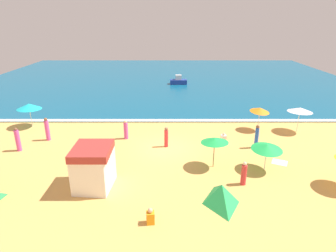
# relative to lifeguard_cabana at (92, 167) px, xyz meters

# --- Properties ---
(ground_plane) EXTENTS (60.00, 60.00, 0.00)m
(ground_plane) POSITION_rel_lifeguard_cabana_xyz_m (4.19, 5.48, -1.33)
(ground_plane) COLOR #E0A856
(ocean_water) EXTENTS (60.00, 44.00, 0.10)m
(ocean_water) POSITION_rel_lifeguard_cabana_xyz_m (4.19, 33.48, -1.28)
(ocean_water) COLOR #0F567A
(ocean_water) RESTS_ON ground_plane
(wave_breaker_foam) EXTENTS (57.00, 0.70, 0.01)m
(wave_breaker_foam) POSITION_rel_lifeguard_cabana_xyz_m (4.19, 11.78, -1.22)
(wave_breaker_foam) COLOR white
(wave_breaker_foam) RESTS_ON ocean_water
(lifeguard_cabana) EXTENTS (2.23, 2.57, 2.60)m
(lifeguard_cabana) POSITION_rel_lifeguard_cabana_xyz_m (0.00, 0.00, 0.00)
(lifeguard_cabana) COLOR white
(lifeguard_cabana) RESTS_ON ground_plane
(beach_umbrella_0) EXTENTS (2.40, 2.40, 2.22)m
(beach_umbrella_0) POSITION_rel_lifeguard_cabana_xyz_m (12.58, 9.42, 0.60)
(beach_umbrella_0) COLOR silver
(beach_umbrella_0) RESTS_ON ground_plane
(beach_umbrella_3) EXTENTS (2.83, 2.84, 2.27)m
(beach_umbrella_3) POSITION_rel_lifeguard_cabana_xyz_m (15.99, 9.05, 0.71)
(beach_umbrella_3) COLOR silver
(beach_umbrella_3) RESTS_ON ground_plane
(beach_umbrella_4) EXTENTS (2.98, 2.97, 2.27)m
(beach_umbrella_4) POSITION_rel_lifeguard_cabana_xyz_m (-8.37, 10.28, 0.66)
(beach_umbrella_4) COLOR silver
(beach_umbrella_4) RESTS_ON ground_plane
(beach_umbrella_5) EXTENTS (2.63, 2.63, 2.17)m
(beach_umbrella_5) POSITION_rel_lifeguard_cabana_xyz_m (7.50, 2.49, 0.63)
(beach_umbrella_5) COLOR #4C3823
(beach_umbrella_5) RESTS_ON ground_plane
(beach_umbrella_6) EXTENTS (2.22, 2.24, 1.94)m
(beach_umbrella_6) POSITION_rel_lifeguard_cabana_xyz_m (10.88, 2.06, 0.34)
(beach_umbrella_6) COLOR silver
(beach_umbrella_6) RESTS_ON ground_plane
(beach_tent) EXTENTS (1.68, 2.39, 1.15)m
(beach_tent) POSITION_rel_lifeguard_cabana_xyz_m (7.31, -1.67, -0.75)
(beach_tent) COLOR green
(beach_tent) RESTS_ON ground_plane
(beachgoer_0) EXTENTS (0.41, 0.41, 1.66)m
(beachgoer_0) POSITION_rel_lifeguard_cabana_xyz_m (0.86, 7.41, -0.54)
(beachgoer_0) COLOR #D84CA5
(beachgoer_0) RESTS_ON ground_plane
(beachgoer_1) EXTENTS (0.42, 0.42, 0.94)m
(beachgoer_1) POSITION_rel_lifeguard_cabana_xyz_m (8.88, 6.33, -0.92)
(beachgoer_1) COLOR white
(beachgoer_1) RESTS_ON ground_plane
(beachgoer_2) EXTENTS (0.47, 0.47, 1.53)m
(beachgoer_2) POSITION_rel_lifeguard_cabana_xyz_m (9.00, 0.24, -0.62)
(beachgoer_2) COLOR red
(beachgoer_2) RESTS_ON ground_plane
(beachgoer_3) EXTENTS (0.45, 0.45, 1.88)m
(beachgoer_3) POSITION_rel_lifeguard_cabana_xyz_m (-7.04, 5.05, -0.45)
(beachgoer_3) COLOR #D84CA5
(beachgoer_3) RESTS_ON ground_plane
(beachgoer_5) EXTENTS (0.41, 0.41, 1.64)m
(beachgoer_5) POSITION_rel_lifeguard_cabana_xyz_m (4.26, 5.80, -0.53)
(beachgoer_5) COLOR red
(beachgoer_5) RESTS_ON ground_plane
(beachgoer_6) EXTENTS (0.47, 0.47, 1.96)m
(beachgoer_6) POSITION_rel_lifeguard_cabana_xyz_m (-5.60, 7.11, -0.39)
(beachgoer_6) COLOR #D84CA5
(beachgoer_6) RESTS_ON ground_plane
(beachgoer_7) EXTENTS (0.43, 0.43, 0.87)m
(beachgoer_7) POSITION_rel_lifeguard_cabana_xyz_m (3.53, -3.33, -0.95)
(beachgoer_7) COLOR orange
(beachgoer_7) RESTS_ON ground_plane
(beachgoer_8) EXTENTS (0.40, 0.40, 1.89)m
(beachgoer_8) POSITION_rel_lifeguard_cabana_xyz_m (11.30, 5.58, -0.39)
(beachgoer_8) COLOR blue
(beachgoer_8) RESTS_ON ground_plane
(beach_towel_0) EXTENTS (1.31, 1.25, 0.01)m
(beach_towel_0) POSITION_rel_lifeguard_cabana_xyz_m (12.30, 3.09, -1.32)
(beach_towel_0) COLOR white
(beach_towel_0) RESTS_ON ground_plane
(beach_towel_2) EXTENTS (1.32, 1.32, 0.01)m
(beach_towel_2) POSITION_rel_lifeguard_cabana_xyz_m (-0.88, 0.06, -1.32)
(beach_towel_2) COLOR white
(beach_towel_2) RESTS_ON ground_plane
(small_boat_0) EXTENTS (2.57, 1.22, 1.40)m
(small_boat_0) POSITION_rel_lifeguard_cabana_xyz_m (6.00, 28.64, -0.76)
(small_boat_0) COLOR navy
(small_boat_0) RESTS_ON ocean_water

